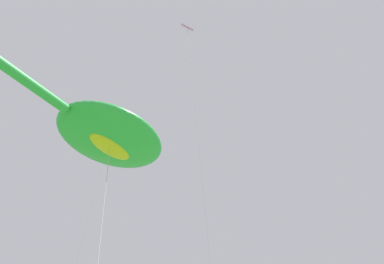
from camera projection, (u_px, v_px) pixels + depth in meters
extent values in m
ellipsoid|color=green|center=(111.00, 138.00, 18.49)|extent=(6.34, 5.15, 1.22)
ellipsoid|color=yellow|center=(110.00, 147.00, 18.17)|extent=(2.67, 1.39, 0.44)
cylinder|color=#B2B2B7|center=(99.00, 251.00, 12.80)|extent=(2.66, 4.33, 11.54)
ellipsoid|color=white|center=(107.00, 142.00, 24.85)|extent=(0.76, 0.95, 0.29)
cylinder|color=#B2B2B7|center=(78.00, 259.00, 19.85)|extent=(1.33, 0.02, 15.58)
cube|color=pink|center=(187.00, 27.00, 29.33)|extent=(1.41, 1.00, 1.07)
cylinder|color=#B2B2B7|center=(201.00, 168.00, 21.89)|extent=(1.23, 1.36, 25.34)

